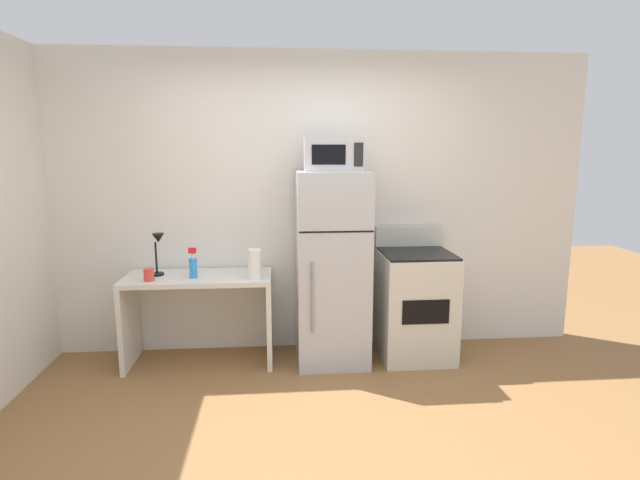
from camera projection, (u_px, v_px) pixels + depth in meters
ground_plane at (319, 450)px, 3.01m from camera, size 12.00×12.00×0.00m
wall_back_white at (303, 204)px, 4.44m from camera, size 5.00×0.10×2.60m
desk at (199, 302)px, 4.18m from camera, size 1.20×0.53×0.75m
desk_lamp at (158, 247)px, 4.09m from camera, size 0.14×0.12×0.35m
paper_towel_roll at (255, 264)px, 4.01m from camera, size 0.11×0.11×0.24m
spray_bottle at (193, 266)px, 4.05m from camera, size 0.06×0.06×0.25m
coffee_mug at (149, 275)px, 3.96m from camera, size 0.08×0.08×0.09m
refrigerator at (332, 268)px, 4.18m from camera, size 0.58×0.63×1.60m
microwave at (333, 154)px, 4.00m from camera, size 0.46×0.35×0.26m
oven_range at (415, 304)px, 4.31m from camera, size 0.60×0.61×1.10m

